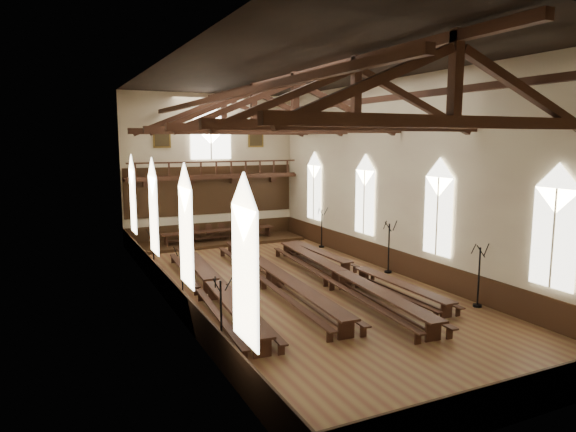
% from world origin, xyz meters
% --- Properties ---
extents(ground, '(26.00, 26.00, 0.00)m').
position_xyz_m(ground, '(0.00, 0.00, 0.00)').
color(ground, brown).
rests_on(ground, ground).
extents(room_walls, '(26.00, 26.00, 26.00)m').
position_xyz_m(room_walls, '(0.00, 0.00, 6.46)').
color(room_walls, beige).
rests_on(room_walls, ground).
extents(wainscot_band, '(12.00, 26.00, 1.20)m').
position_xyz_m(wainscot_band, '(0.00, 0.00, 0.60)').
color(wainscot_band, '#311A0E').
rests_on(wainscot_band, ground).
extents(side_windows, '(11.85, 19.80, 4.50)m').
position_xyz_m(side_windows, '(-0.00, -0.00, 3.74)').
color(side_windows, white).
rests_on(side_windows, room_walls).
extents(end_window, '(2.80, 0.12, 3.80)m').
position_xyz_m(end_window, '(0.00, 12.90, 7.22)').
color(end_window, white).
rests_on(end_window, room_walls).
extents(minstrels_gallery, '(11.80, 1.24, 3.70)m').
position_xyz_m(minstrels_gallery, '(0.00, 12.66, 3.91)').
color(minstrels_gallery, '#341A10').
rests_on(minstrels_gallery, room_walls).
extents(portraits, '(7.75, 0.09, 1.45)m').
position_xyz_m(portraits, '(0.00, 12.90, 7.10)').
color(portraits, brown).
rests_on(portraits, room_walls).
extents(roof_trusses, '(11.70, 25.70, 2.80)m').
position_xyz_m(roof_trusses, '(0.00, -0.00, 8.22)').
color(roof_trusses, '#341A10').
rests_on(roof_trusses, room_walls).
extents(refectory_row_a, '(2.06, 14.62, 0.76)m').
position_xyz_m(refectory_row_a, '(-3.97, 0.16, 0.56)').
color(refectory_row_a, '#341A10').
rests_on(refectory_row_a, ground).
extents(refectory_row_b, '(2.06, 14.93, 0.80)m').
position_xyz_m(refectory_row_b, '(-0.81, 0.47, 0.58)').
color(refectory_row_b, '#341A10').
rests_on(refectory_row_b, ground).
extents(refectory_row_c, '(2.22, 14.89, 0.79)m').
position_xyz_m(refectory_row_c, '(1.97, -1.03, 0.58)').
color(refectory_row_c, '#341A10').
rests_on(refectory_row_c, ground).
extents(refectory_row_d, '(1.39, 13.75, 0.68)m').
position_xyz_m(refectory_row_d, '(3.40, 0.10, 0.50)').
color(refectory_row_d, '#341A10').
rests_on(refectory_row_d, ground).
extents(dais, '(11.40, 2.97, 0.20)m').
position_xyz_m(dais, '(-0.04, 11.40, 0.10)').
color(dais, '#311A0E').
rests_on(dais, ground).
extents(high_table, '(7.78, 1.09, 0.73)m').
position_xyz_m(high_table, '(-0.04, 11.40, 0.81)').
color(high_table, '#341A10').
rests_on(high_table, dais).
extents(high_chairs, '(4.96, 0.46, 0.99)m').
position_xyz_m(high_chairs, '(-0.04, 12.16, 0.74)').
color(high_chairs, '#341A10').
rests_on(high_chairs, dais).
extents(candelabrum_left_near, '(0.74, 0.78, 2.58)m').
position_xyz_m(candelabrum_left_near, '(-5.55, -5.85, 0.78)').
color(candelabrum_left_near, black).
rests_on(candelabrum_left_near, ground).
extents(candelabrum_left_mid, '(0.76, 0.78, 2.60)m').
position_xyz_m(candelabrum_left_mid, '(-5.55, -0.77, 0.79)').
color(candelabrum_left_mid, black).
rests_on(candelabrum_left_mid, ground).
extents(candelabrum_left_far, '(0.72, 0.66, 2.37)m').
position_xyz_m(candelabrum_left_far, '(-5.55, 5.29, 0.72)').
color(candelabrum_left_far, black).
rests_on(candelabrum_left_far, ground).
extents(candelabrum_right_near, '(0.77, 0.81, 2.67)m').
position_xyz_m(candelabrum_right_near, '(5.55, -5.97, 0.81)').
color(candelabrum_right_near, black).
rests_on(candelabrum_right_near, ground).
extents(candelabrum_right_mid, '(0.82, 0.81, 2.76)m').
position_xyz_m(candelabrum_right_mid, '(5.55, 0.17, 0.84)').
color(candelabrum_right_mid, black).
rests_on(candelabrum_right_mid, ground).
extents(candelabrum_right_far, '(0.75, 0.78, 2.60)m').
position_xyz_m(candelabrum_right_far, '(5.55, 7.30, 0.79)').
color(candelabrum_right_far, black).
rests_on(candelabrum_right_far, ground).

